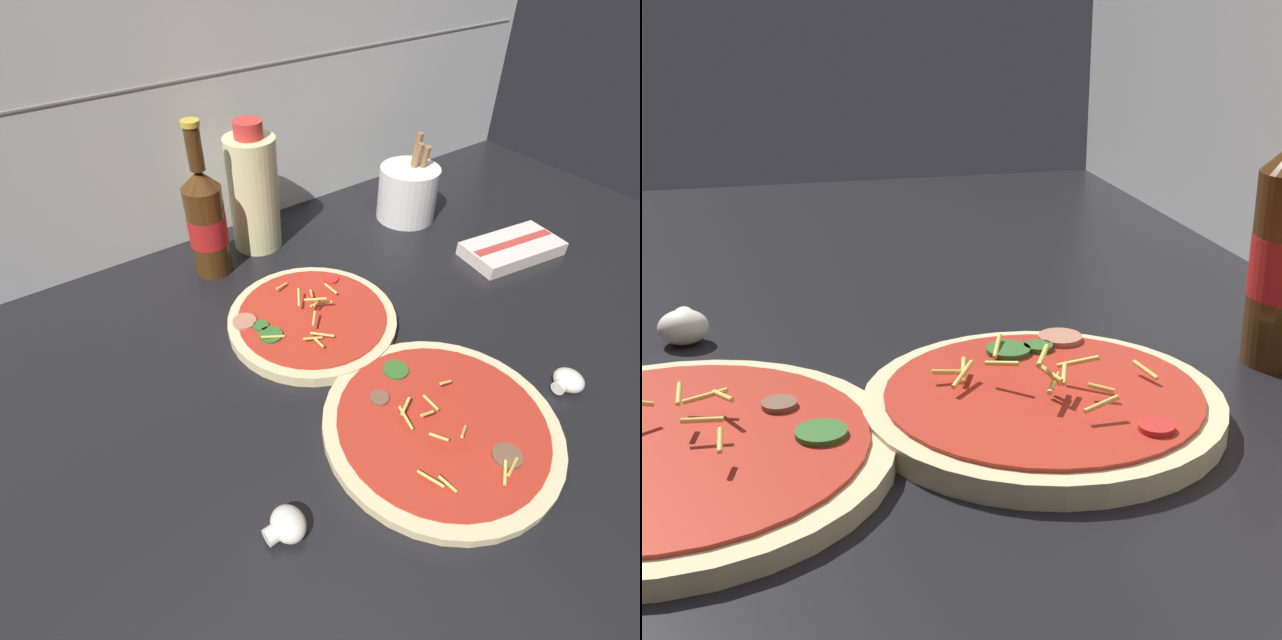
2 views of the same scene
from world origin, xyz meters
TOP-DOWN VIEW (x-y plane):
  - counter_slab at (0.00, 0.00)cm, footprint 160.00×90.00cm
  - tile_backsplash at (0.00, 45.50)cm, footprint 160.00×1.13cm
  - pizza_near at (2.90, -12.83)cm, footprint 28.70×28.70cm
  - pizza_far at (1.40, 12.21)cm, footprint 25.18×25.18cm
  - beer_bottle at (-4.08, 33.78)cm, footprint 6.31×6.31cm
  - oil_bottle at (6.33, 36.55)cm, footprint 8.68×8.68cm
  - mushroom_left at (21.30, -17.69)cm, footprint 4.24×4.04cm
  - mushroom_right at (-19.10, -12.67)cm, footprint 4.39×4.18cm
  - utensil_crock at (35.28, 28.07)cm, footprint 11.41×11.41cm
  - dish_towel at (41.39, 6.98)cm, footprint 18.55×11.69cm

SIDE VIEW (x-z plane):
  - counter_slab at x=0.00cm, z-range 0.00..2.50cm
  - pizza_near at x=2.90cm, z-range 1.07..5.59cm
  - pizza_far at x=1.40cm, z-range 0.95..6.05cm
  - dish_towel at x=41.39cm, z-range 2.43..4.99cm
  - mushroom_left at x=21.30cm, z-range 2.50..5.33cm
  - mushroom_right at x=-19.10cm, z-range 2.50..5.43cm
  - utensil_crock at x=35.28cm, z-range -0.43..16.01cm
  - beer_bottle at x=-4.08cm, z-range -0.80..24.67cm
  - oil_bottle at x=6.33cm, z-range 1.60..24.11cm
  - tile_backsplash at x=0.00cm, z-range 0.00..60.00cm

